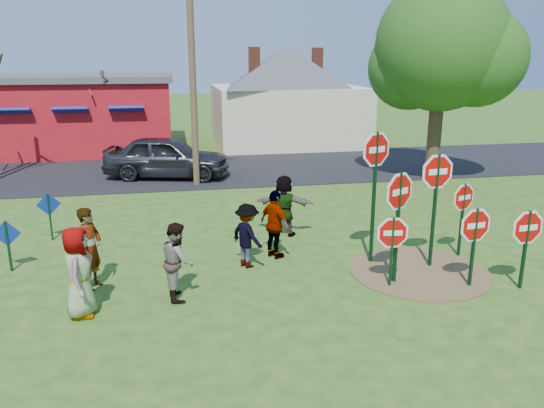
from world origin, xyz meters
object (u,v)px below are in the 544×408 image
Objects in this scene: stop_sign_c at (436,185)px; leafy_tree at (444,52)px; person_a at (78,272)px; suv at (167,157)px; stop_sign_d at (463,202)px; stop_sign_b at (376,164)px; stop_sign_a at (392,238)px; person_b at (90,248)px; utility_pole at (192,73)px.

leafy_tree is at bearing 54.78° from stop_sign_c.
person_a is 11.94m from suv.
stop_sign_b is at bearing 162.06° from stop_sign_d.
stop_sign_a is 0.94× the size of person_b.
person_b is (-6.44, -0.25, -1.54)m from stop_sign_b.
leafy_tree is (3.29, 7.72, 3.60)m from stop_sign_d.
person_b reaches higher than suv.
stop_sign_b reaches higher than stop_sign_a.
stop_sign_b is at bearing 92.74° from stop_sign_a.
stop_sign_a is at bearing -144.38° from suv.
stop_sign_b is 6.63m from person_b.
person_a is (-6.49, -1.55, -1.54)m from stop_sign_b.
leafy_tree reaches higher than suv.
stop_sign_c is 0.37× the size of leafy_tree.
leafy_tree is at bearing -90.01° from suv.
stop_sign_c reaches higher than stop_sign_a.
leafy_tree is (5.74, 9.16, 3.86)m from stop_sign_a.
leafy_tree reaches higher than stop_sign_b.
stop_sign_c is 7.93m from person_a.
stop_sign_b is 1.46m from stop_sign_c.
stop_sign_a is 0.22× the size of leafy_tree.
person_a is at bearing -171.86° from stop_sign_a.
leafy_tree is at bearing 64.79° from stop_sign_a.
stop_sign_c is 0.57× the size of suv.
stop_sign_a is at bearing -122.10° from leafy_tree.
stop_sign_d reaches higher than suv.
stop_sign_b is 1.68× the size of stop_sign_d.
stop_sign_c is at bearing -61.72° from utility_pole.
stop_sign_a is 2.85m from stop_sign_d.
suv is (1.66, 11.83, -0.01)m from person_a.
stop_sign_b reaches higher than stop_sign_c.
stop_sign_d is at bearing -131.42° from suv.
stop_sign_b is 0.42× the size of utility_pole.
utility_pole is (-3.64, 10.25, 3.10)m from stop_sign_a.
person_a is 0.36× the size of suv.
stop_sign_c is at bearing 39.53° from stop_sign_a.
leafy_tree is (9.38, -1.10, 0.77)m from utility_pole.
stop_sign_d reaches higher than stop_sign_a.
leafy_tree reaches higher than stop_sign_c.
leafy_tree reaches higher than stop_sign_d.
utility_pole reaches higher than leafy_tree.
person_b is at bearing 176.52° from stop_sign_a.
stop_sign_a is at bearing -70.46° from utility_pole.
person_a is at bearing -179.90° from stop_sign_c.
suv is (-7.18, 10.26, -0.50)m from stop_sign_d.
stop_sign_c is at bearing -171.36° from stop_sign_d.
suv is at bearing 118.93° from stop_sign_a.
leafy_tree is (4.35, 8.26, 2.98)m from stop_sign_c.
stop_sign_d is at bearing -78.71° from person_a.
suv reaches higher than stop_sign_a.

